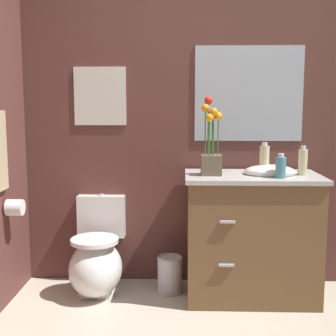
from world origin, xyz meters
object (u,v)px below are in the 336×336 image
object	(u,v)px
lotion_bottle	(281,167)
wall_poster	(100,96)
toilet_paper_roll	(15,207)
vanity_cabinet	(252,235)
flower_vase	(211,150)
toilet	(97,261)
wall_mirror	(249,94)
trash_bin	(170,274)
soap_bottle	(303,162)
hand_wash_bottle	(264,159)

from	to	relation	value
lotion_bottle	wall_poster	world-z (taller)	wall_poster
toilet_paper_roll	wall_poster	bearing A→B (deg)	42.17
vanity_cabinet	flower_vase	bearing A→B (deg)	-174.61
flower_vase	toilet_paper_roll	world-z (taller)	flower_vase
toilet	wall_poster	xyz separation A→B (m)	(-0.00, 0.27, 1.19)
flower_vase	wall_mirror	distance (m)	0.58
trash_bin	wall_poster	world-z (taller)	wall_poster
soap_bottle	wall_poster	bearing A→B (deg)	168.04
lotion_bottle	toilet	bearing A→B (deg)	172.05
vanity_cabinet	trash_bin	size ratio (longest dim) A/B	3.93
hand_wash_bottle	trash_bin	bearing A→B (deg)	177.91
flower_vase	toilet	bearing A→B (deg)	176.20
vanity_cabinet	hand_wash_bottle	world-z (taller)	hand_wash_bottle
soap_bottle	toilet_paper_roll	size ratio (longest dim) A/B	1.84
vanity_cabinet	wall_poster	xyz separation A→B (m)	(-1.11, 0.29, 0.98)
flower_vase	hand_wash_bottle	bearing A→B (deg)	8.15
wall_mirror	trash_bin	bearing A→B (deg)	-157.13
trash_bin	wall_mirror	world-z (taller)	wall_mirror
wall_mirror	toilet_paper_roll	world-z (taller)	wall_mirror
vanity_cabinet	lotion_bottle	world-z (taller)	vanity_cabinet
toilet_paper_roll	hand_wash_bottle	bearing A→B (deg)	6.55
vanity_cabinet	toilet_paper_roll	world-z (taller)	vanity_cabinet
hand_wash_bottle	lotion_bottle	bearing A→B (deg)	-66.13
vanity_cabinet	lotion_bottle	size ratio (longest dim) A/B	6.52
toilet	toilet_paper_roll	size ratio (longest dim) A/B	6.27
vanity_cabinet	toilet_paper_roll	distance (m)	1.65
wall_poster	vanity_cabinet	bearing A→B (deg)	-14.79
lotion_bottle	wall_mirror	distance (m)	0.68
flower_vase	trash_bin	bearing A→B (deg)	164.84
flower_vase	trash_bin	world-z (taller)	flower_vase
vanity_cabinet	soap_bottle	distance (m)	0.62
hand_wash_bottle	trash_bin	xyz separation A→B (m)	(-0.66, 0.02, -0.85)
trash_bin	toilet_paper_roll	bearing A→B (deg)	-168.11
soap_bottle	hand_wash_bottle	world-z (taller)	hand_wash_bottle
toilet_paper_roll	toilet	bearing A→B (deg)	20.98
trash_bin	wall_poster	size ratio (longest dim) A/B	0.63
trash_bin	wall_poster	bearing A→B (deg)	155.33
toilet	flower_vase	bearing A→B (deg)	-3.80
lotion_bottle	wall_poster	size ratio (longest dim) A/B	0.38
soap_bottle	toilet_paper_roll	bearing A→B (deg)	-175.43
hand_wash_bottle	wall_poster	size ratio (longest dim) A/B	0.51
lotion_bottle	trash_bin	world-z (taller)	lotion_bottle
wall_mirror	toilet_paper_roll	distance (m)	1.86
flower_vase	wall_poster	distance (m)	0.95
vanity_cabinet	wall_mirror	size ratio (longest dim) A/B	1.33
toilet	wall_mirror	distance (m)	1.66
toilet	toilet_paper_roll	world-z (taller)	toilet_paper_roll
wall_poster	toilet_paper_roll	size ratio (longest dim) A/B	3.94
lotion_bottle	trash_bin	distance (m)	1.13
wall_mirror	vanity_cabinet	bearing A→B (deg)	-89.49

